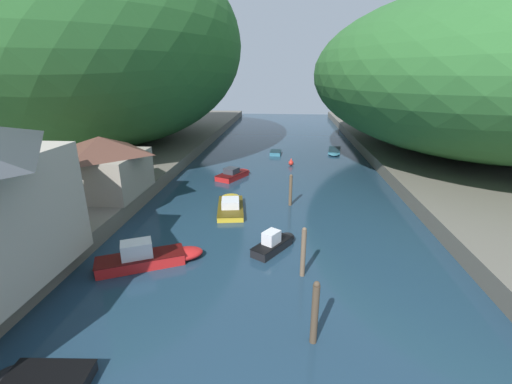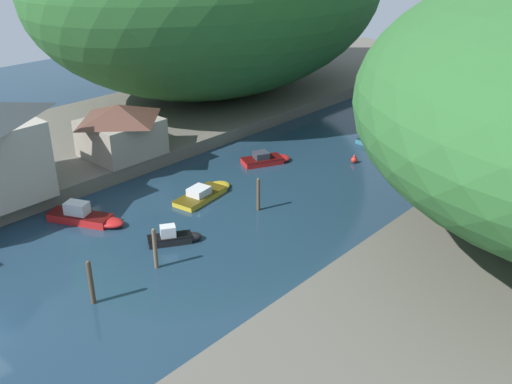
{
  "view_description": "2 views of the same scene",
  "coord_description": "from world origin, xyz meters",
  "px_view_note": "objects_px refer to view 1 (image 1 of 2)",
  "views": [
    {
      "loc": [
        0.78,
        -5.75,
        11.26
      ],
      "look_at": [
        -1.69,
        21.73,
        1.62
      ],
      "focal_mm": 24.0,
      "sensor_mm": 36.0,
      "label": 1
    },
    {
      "loc": [
        29.57,
        -8.41,
        21.65
      ],
      "look_at": [
        1.15,
        22.89,
        1.66
      ],
      "focal_mm": 40.0,
      "sensor_mm": 36.0,
      "label": 2
    }
  ],
  "objects_px": {
    "boat_open_rowboat": "(231,205)",
    "boat_navy_launch": "(334,152)",
    "channel_buoy_near": "(291,163)",
    "person_on_quay": "(16,261)",
    "boat_cabin_cruiser": "(151,257)",
    "boat_mid_channel": "(235,174)",
    "boat_moored_right": "(276,152)",
    "boathouse_shed": "(103,165)",
    "boat_small_dinghy": "(275,243)"
  },
  "relations": [
    {
      "from": "boat_mid_channel",
      "to": "boat_navy_launch",
      "type": "bearing_deg",
      "value": 72.91
    },
    {
      "from": "channel_buoy_near",
      "to": "person_on_quay",
      "type": "height_order",
      "value": "person_on_quay"
    },
    {
      "from": "boat_small_dinghy",
      "to": "boat_mid_channel",
      "type": "bearing_deg",
      "value": 140.55
    },
    {
      "from": "boat_cabin_cruiser",
      "to": "person_on_quay",
      "type": "height_order",
      "value": "person_on_quay"
    },
    {
      "from": "boat_open_rowboat",
      "to": "boat_small_dinghy",
      "type": "bearing_deg",
      "value": -67.57
    },
    {
      "from": "boat_navy_launch",
      "to": "person_on_quay",
      "type": "height_order",
      "value": "person_on_quay"
    },
    {
      "from": "boathouse_shed",
      "to": "boat_mid_channel",
      "type": "xyz_separation_m",
      "value": [
        9.72,
        10.14,
        -3.5
      ]
    },
    {
      "from": "boat_moored_right",
      "to": "boat_mid_channel",
      "type": "bearing_deg",
      "value": -106.63
    },
    {
      "from": "boathouse_shed",
      "to": "boat_cabin_cruiser",
      "type": "bearing_deg",
      "value": -50.46
    },
    {
      "from": "person_on_quay",
      "to": "boat_cabin_cruiser",
      "type": "bearing_deg",
      "value": -41.7
    },
    {
      "from": "boat_open_rowboat",
      "to": "person_on_quay",
      "type": "xyz_separation_m",
      "value": [
        -8.67,
        -13.59,
        1.97
      ]
    },
    {
      "from": "boat_small_dinghy",
      "to": "boat_mid_channel",
      "type": "xyz_separation_m",
      "value": [
        -5.23,
        16.36,
        -0.05
      ]
    },
    {
      "from": "boathouse_shed",
      "to": "boat_cabin_cruiser",
      "type": "distance_m",
      "value": 12.05
    },
    {
      "from": "channel_buoy_near",
      "to": "boat_mid_channel",
      "type": "bearing_deg",
      "value": -137.71
    },
    {
      "from": "boat_mid_channel",
      "to": "boat_moored_right",
      "type": "xyz_separation_m",
      "value": [
        4.26,
        12.21,
        -0.13
      ]
    },
    {
      "from": "person_on_quay",
      "to": "boathouse_shed",
      "type": "bearing_deg",
      "value": 20.35
    },
    {
      "from": "boat_moored_right",
      "to": "boat_cabin_cruiser",
      "type": "xyz_separation_m",
      "value": [
        -6.61,
        -31.27,
        0.24
      ]
    },
    {
      "from": "boat_mid_channel",
      "to": "boat_moored_right",
      "type": "distance_m",
      "value": 12.93
    },
    {
      "from": "boat_open_rowboat",
      "to": "boat_moored_right",
      "type": "distance_m",
      "value": 21.9
    },
    {
      "from": "boat_mid_channel",
      "to": "boat_moored_right",
      "type": "height_order",
      "value": "boat_mid_channel"
    },
    {
      "from": "channel_buoy_near",
      "to": "boat_navy_launch",
      "type": "bearing_deg",
      "value": 50.22
    },
    {
      "from": "boat_mid_channel",
      "to": "channel_buoy_near",
      "type": "xyz_separation_m",
      "value": [
        6.44,
        5.86,
        -0.02
      ]
    },
    {
      "from": "boat_navy_launch",
      "to": "person_on_quay",
      "type": "relative_size",
      "value": 3.37
    },
    {
      "from": "boat_moored_right",
      "to": "person_on_quay",
      "type": "bearing_deg",
      "value": -106.02
    },
    {
      "from": "person_on_quay",
      "to": "boat_small_dinghy",
      "type": "bearing_deg",
      "value": -51.43
    },
    {
      "from": "boat_navy_launch",
      "to": "person_on_quay",
      "type": "xyz_separation_m",
      "value": [
        -20.49,
        -36.65,
        2.1
      ]
    },
    {
      "from": "boat_open_rowboat",
      "to": "boathouse_shed",
      "type": "bearing_deg",
      "value": 174.98
    },
    {
      "from": "boat_small_dinghy",
      "to": "boat_moored_right",
      "type": "relative_size",
      "value": 1.28
    },
    {
      "from": "boat_open_rowboat",
      "to": "person_on_quay",
      "type": "bearing_deg",
      "value": -131.2
    },
    {
      "from": "boat_moored_right",
      "to": "channel_buoy_near",
      "type": "height_order",
      "value": "channel_buoy_near"
    },
    {
      "from": "boat_open_rowboat",
      "to": "boat_navy_launch",
      "type": "relative_size",
      "value": 1.14
    },
    {
      "from": "boathouse_shed",
      "to": "person_on_quay",
      "type": "height_order",
      "value": "boathouse_shed"
    },
    {
      "from": "boathouse_shed",
      "to": "person_on_quay",
      "type": "distance_m",
      "value": 13.17
    },
    {
      "from": "boathouse_shed",
      "to": "boat_moored_right",
      "type": "distance_m",
      "value": 26.61
    },
    {
      "from": "boat_navy_launch",
      "to": "boat_small_dinghy",
      "type": "bearing_deg",
      "value": 84.75
    },
    {
      "from": "boat_cabin_cruiser",
      "to": "boat_small_dinghy",
      "type": "bearing_deg",
      "value": 84.24
    },
    {
      "from": "boat_cabin_cruiser",
      "to": "boat_navy_launch",
      "type": "bearing_deg",
      "value": 129.69
    },
    {
      "from": "boat_open_rowboat",
      "to": "boat_mid_channel",
      "type": "xyz_separation_m",
      "value": [
        -1.06,
        9.45,
        0.05
      ]
    },
    {
      "from": "boat_open_rowboat",
      "to": "channel_buoy_near",
      "type": "relative_size",
      "value": 6.78
    },
    {
      "from": "boat_open_rowboat",
      "to": "boat_cabin_cruiser",
      "type": "xyz_separation_m",
      "value": [
        -3.42,
        -9.6,
        0.16
      ]
    },
    {
      "from": "boat_moored_right",
      "to": "boat_cabin_cruiser",
      "type": "relative_size",
      "value": 0.48
    },
    {
      "from": "boat_mid_channel",
      "to": "boat_moored_right",
      "type": "bearing_deg",
      "value": 97.15
    },
    {
      "from": "channel_buoy_near",
      "to": "person_on_quay",
      "type": "xyz_separation_m",
      "value": [
        -14.05,
        -28.9,
        1.94
      ]
    },
    {
      "from": "boat_moored_right",
      "to": "person_on_quay",
      "type": "xyz_separation_m",
      "value": [
        -11.86,
        -35.26,
        2.05
      ]
    },
    {
      "from": "boat_open_rowboat",
      "to": "boat_navy_launch",
      "type": "bearing_deg",
      "value": 54.2
    },
    {
      "from": "boathouse_shed",
      "to": "boat_navy_launch",
      "type": "relative_size",
      "value": 1.24
    },
    {
      "from": "boat_cabin_cruiser",
      "to": "person_on_quay",
      "type": "xyz_separation_m",
      "value": [
        -5.25,
        -3.99,
        1.81
      ]
    },
    {
      "from": "boathouse_shed",
      "to": "boat_mid_channel",
      "type": "distance_m",
      "value": 14.47
    },
    {
      "from": "boat_cabin_cruiser",
      "to": "channel_buoy_near",
      "type": "bearing_deg",
      "value": 135.27
    },
    {
      "from": "boat_open_rowboat",
      "to": "boat_mid_channel",
      "type": "height_order",
      "value": "boat_mid_channel"
    }
  ]
}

